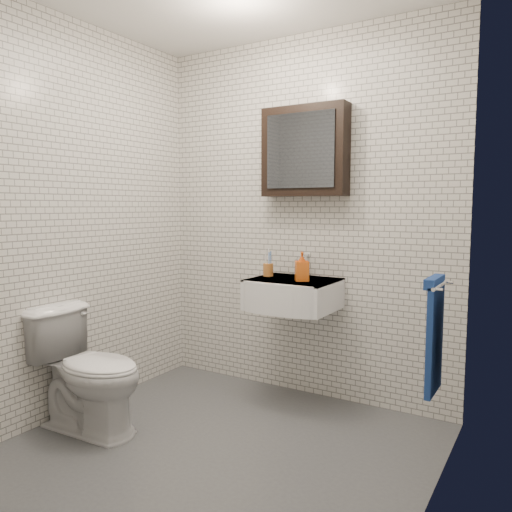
% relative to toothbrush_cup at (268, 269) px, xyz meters
% --- Properties ---
extents(ground, '(2.20, 2.00, 0.01)m').
position_rel_toothbrush_cup_xyz_m(ground, '(0.16, -0.81, -0.89)').
color(ground, '#484B4F').
rests_on(ground, ground).
extents(room_shell, '(2.22, 2.02, 2.51)m').
position_rel_toothbrush_cup_xyz_m(room_shell, '(0.16, -0.81, 0.57)').
color(room_shell, silver).
rests_on(room_shell, ground).
extents(washbasin, '(0.55, 0.50, 0.20)m').
position_rel_toothbrush_cup_xyz_m(washbasin, '(0.21, -0.08, -0.14)').
color(washbasin, white).
rests_on(washbasin, room_shell).
extents(faucet, '(0.06, 0.20, 0.15)m').
position_rel_toothbrush_cup_xyz_m(faucet, '(0.21, 0.12, 0.02)').
color(faucet, silver).
rests_on(faucet, washbasin).
extents(mirror_cabinet, '(0.60, 0.15, 0.60)m').
position_rel_toothbrush_cup_xyz_m(mirror_cabinet, '(0.21, 0.11, 0.80)').
color(mirror_cabinet, black).
rests_on(mirror_cabinet, room_shell).
extents(towel_rail, '(0.09, 0.30, 0.58)m').
position_rel_toothbrush_cup_xyz_m(towel_rail, '(1.21, -0.46, -0.17)').
color(towel_rail, silver).
rests_on(towel_rail, room_shell).
extents(toothbrush_cup, '(0.08, 0.08, 0.19)m').
position_rel_toothbrush_cup_xyz_m(toothbrush_cup, '(0.00, 0.00, 0.00)').
color(toothbrush_cup, '#A9642A').
rests_on(toothbrush_cup, washbasin).
extents(soap_bottle, '(0.12, 0.12, 0.19)m').
position_rel_toothbrush_cup_xyz_m(soap_bottle, '(0.30, -0.08, 0.05)').
color(soap_bottle, orange).
rests_on(soap_bottle, washbasin).
extents(toilet, '(0.74, 0.44, 0.74)m').
position_rel_toothbrush_cup_xyz_m(toilet, '(-0.64, -1.03, -0.53)').
color(toilet, white).
rests_on(toilet, ground).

